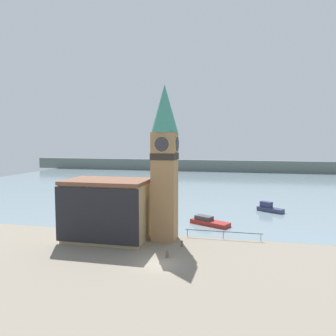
% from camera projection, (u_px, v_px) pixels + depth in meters
% --- Properties ---
extents(ground_plane, '(160.00, 160.00, 0.00)m').
position_uv_depth(ground_plane, '(158.00, 264.00, 36.87)').
color(ground_plane, gray).
extents(water, '(160.00, 120.00, 0.00)m').
position_uv_depth(water, '(214.00, 183.00, 106.34)').
color(water, gray).
rests_on(water, ground_plane).
extents(far_shoreline, '(180.00, 3.00, 5.00)m').
position_uv_depth(far_shoreline, '(221.00, 166.00, 144.98)').
color(far_shoreline, slate).
rests_on(far_shoreline, water).
extents(pier_railing, '(10.87, 0.08, 1.09)m').
position_uv_depth(pier_railing, '(223.00, 232.00, 46.28)').
color(pier_railing, '#333338').
rests_on(pier_railing, ground_plane).
extents(clock_tower, '(3.71, 3.71, 21.53)m').
position_uv_depth(clock_tower, '(165.00, 158.00, 45.16)').
color(clock_tower, '#9E754C').
rests_on(clock_tower, ground_plane).
extents(pier_building, '(11.61, 7.54, 8.48)m').
position_uv_depth(pier_building, '(107.00, 209.00, 45.94)').
color(pier_building, tan).
rests_on(pier_building, ground_plane).
extents(boat_near, '(6.91, 4.95, 1.35)m').
position_uv_depth(boat_near, '(209.00, 222.00, 54.18)').
color(boat_near, maroon).
rests_on(boat_near, water).
extents(boat_far, '(5.17, 4.20, 1.89)m').
position_uv_depth(boat_far, '(269.00, 208.00, 63.99)').
color(boat_far, '#333856').
rests_on(boat_far, water).
extents(mooring_bollard_near, '(0.28, 0.28, 0.84)m').
position_uv_depth(mooring_bollard_near, '(182.00, 243.00, 42.99)').
color(mooring_bollard_near, brown).
rests_on(mooring_bollard_near, ground_plane).
extents(mooring_bollard_far, '(0.37, 0.37, 0.85)m').
position_uv_depth(mooring_bollard_far, '(167.00, 254.00, 39.01)').
color(mooring_bollard_far, brown).
rests_on(mooring_bollard_far, ground_plane).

